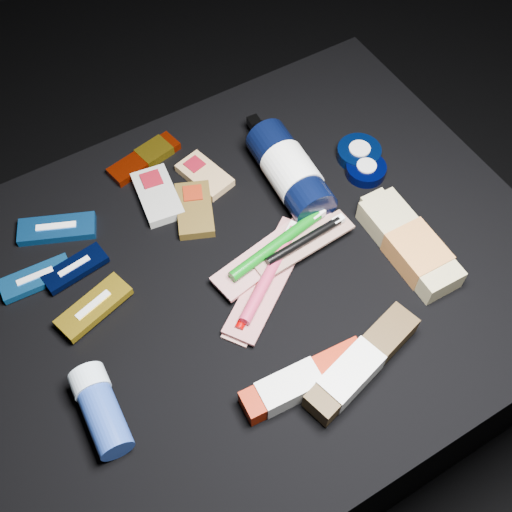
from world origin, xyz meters
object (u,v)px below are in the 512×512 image
deodorant_stick (101,409)px  lotion_bottle (290,172)px  bodywash_bottle (410,246)px  toothpaste_carton_red (299,383)px

deodorant_stick → lotion_bottle: bearing=28.7°
bodywash_bottle → deodorant_stick: deodorant_stick is taller
bodywash_bottle → toothpaste_carton_red: (-0.29, -0.11, -0.00)m
bodywash_bottle → deodorant_stick: 0.55m
toothpaste_carton_red → bodywash_bottle: bearing=24.2°
bodywash_bottle → toothpaste_carton_red: bodywash_bottle is taller
deodorant_stick → toothpaste_carton_red: bearing=-19.4°
lotion_bottle → toothpaste_carton_red: size_ratio=1.27×
deodorant_stick → bodywash_bottle: bearing=2.7°
deodorant_stick → toothpaste_carton_red: deodorant_stick is taller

